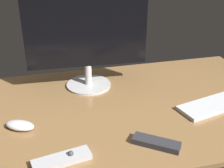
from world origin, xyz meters
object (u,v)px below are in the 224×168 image
object	(u,v)px
computer_mouse	(20,125)
tv_remote	(156,143)
monitor	(87,32)
keyboard	(218,104)
media_remote	(62,159)

from	to	relation	value
computer_mouse	tv_remote	xyz separation A→B (cm)	(45.88, -21.79, -0.47)
monitor	tv_remote	xyz separation A→B (cm)	(14.58, -51.08, -25.84)
keyboard	tv_remote	xyz separation A→B (cm)	(-35.63, -19.16, 0.23)
computer_mouse	media_remote	distance (cm)	26.09
computer_mouse	tv_remote	bearing A→B (deg)	4.54
keyboard	computer_mouse	bearing A→B (deg)	164.57
monitor	computer_mouse	bearing A→B (deg)	-134.13
computer_mouse	monitor	bearing A→B (deg)	73.05
computer_mouse	tv_remote	distance (cm)	50.80
computer_mouse	media_remote	world-z (taller)	media_remote
monitor	media_remote	size ratio (longest dim) A/B	2.79
computer_mouse	keyboard	bearing A→B (deg)	28.10
tv_remote	monitor	bearing A→B (deg)	142.46
monitor	tv_remote	world-z (taller)	monitor
monitor	tv_remote	distance (cm)	59.08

